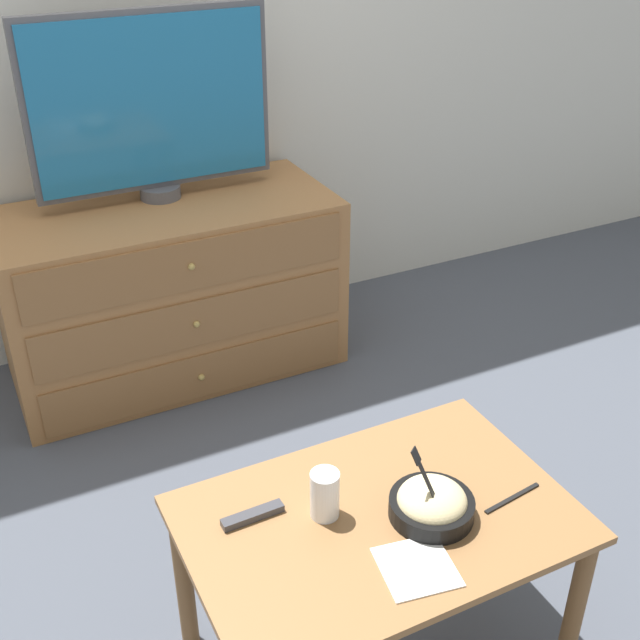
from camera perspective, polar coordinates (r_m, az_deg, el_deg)
The scene contains 10 objects.
ground_plane at distance 3.51m, azimuth -11.51°, elevation -0.62°, with size 12.00×12.00×0.00m, color #474C56.
wall_back at distance 3.10m, azimuth -14.21°, elevation 20.76°, with size 12.00×0.05×2.60m.
dresser at distance 3.09m, azimuth -10.40°, elevation 2.13°, with size 1.23×0.58×0.67m.
tv at distance 2.93m, azimuth -11.93°, elevation 14.74°, with size 0.86×0.15×0.66m.
coffee_table at distance 1.90m, azimuth 4.14°, elevation -15.31°, with size 0.86×0.57×0.48m.
takeout_bowl at distance 1.84m, azimuth 7.95°, elevation -12.82°, with size 0.19×0.19×0.19m.
drink_cup at distance 1.81m, azimuth 0.34°, elevation -12.47°, with size 0.07×0.07×0.12m.
napkin at distance 1.75m, azimuth 6.89°, elevation -17.04°, with size 0.17×0.17×0.00m.
knife at distance 1.93m, azimuth 13.51°, elevation -12.21°, with size 0.17×0.03×0.01m.
remote_control at distance 1.84m, azimuth -4.81°, elevation -13.67°, with size 0.15×0.03×0.02m.
Camera 1 is at (-0.69, -2.96, 1.75)m, focal length 45.00 mm.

